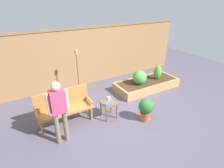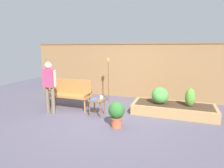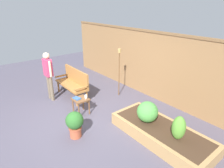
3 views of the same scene
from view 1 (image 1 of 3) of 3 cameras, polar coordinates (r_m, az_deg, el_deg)
ground_plane at (r=5.40m, az=3.20°, el=-9.89°), size 14.00×14.00×0.00m
fence_back at (r=7.01m, az=-8.39°, el=8.44°), size 8.40×0.14×2.16m
garden_bench at (r=5.04m, az=-14.80°, el=-6.26°), size 1.44×0.48×0.94m
side_table at (r=5.14m, az=-1.01°, el=-6.54°), size 0.40×0.40×0.48m
cup_on_table at (r=5.20m, az=-1.03°, el=-4.43°), size 0.11×0.07×0.10m
book_on_table at (r=5.01m, az=-1.09°, el=-6.19°), size 0.24×0.18×0.03m
potted_boxwood at (r=5.12m, az=10.48°, el=-7.43°), size 0.41×0.41×0.65m
raised_planter_bed at (r=6.98m, az=10.67°, el=-0.15°), size 2.40×1.00×0.30m
shrub_near_bench at (r=6.54m, az=8.57°, el=2.06°), size 0.50×0.50×0.50m
shrub_far_corner at (r=7.06m, az=13.99°, el=3.52°), size 0.28×0.28×0.53m
tiki_torch at (r=6.08m, az=-10.77°, el=5.77°), size 0.10×0.10×1.61m
person_by_bench at (r=4.20m, az=-16.23°, el=-7.14°), size 0.47×0.20×1.56m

